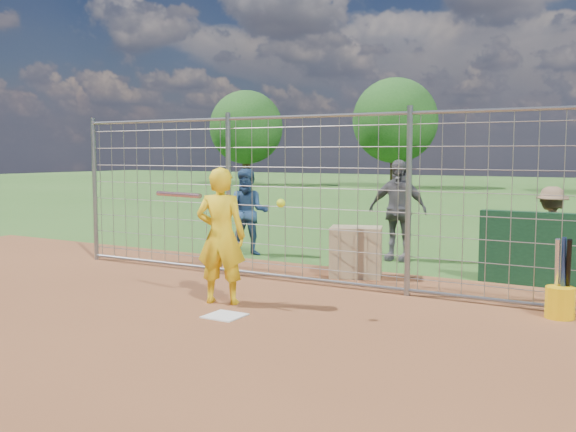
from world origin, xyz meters
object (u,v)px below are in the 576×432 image
Objects in this scene: bucket_with_bats at (560,298)px; equipment_bin at (356,252)px; bystander_a at (248,212)px; bystander_b at (397,210)px; bystander_c at (551,231)px; batter at (221,236)px.

equipment_bin is at bearing 160.09° from bucket_with_bats.
bystander_a is 0.90× the size of bystander_b.
bucket_with_bats is (3.17, -1.15, -0.15)m from equipment_bin.
bystander_c is at bearing -4.12° from bystander_b.
bystander_b is at bearing -32.90° from bystander_c.
bystander_c is 1.47× the size of bucket_with_bats.
batter reaches higher than equipment_bin.
bucket_with_bats reaches higher than equipment_bin.
batter is at bearing 21.06° from bystander_c.
bystander_b is 1.90× the size of bucket_with_bats.
batter is 1.83× the size of bucket_with_bats.
bystander_c reaches higher than bucket_with_bats.
bystander_c is at bearing -148.30° from batter.
bystander_a reaches higher than bucket_with_bats.
batter is 2.72m from equipment_bin.
bystander_c is at bearing 13.26° from equipment_bin.
bystander_a is 2.88m from equipment_bin.
bystander_a is at bearing 160.29° from bucket_with_bats.
equipment_bin is 0.82× the size of bucket_with_bats.
bystander_c is (2.65, -0.12, -0.21)m from bystander_b.
bucket_with_bats is at bearing -46.28° from bystander_a.
bystander_b reaches higher than batter.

